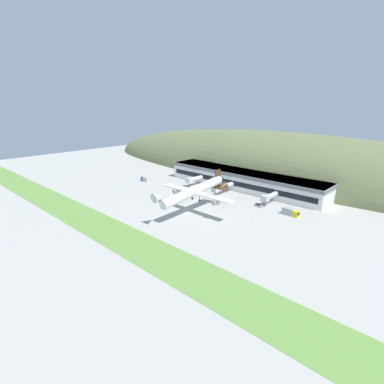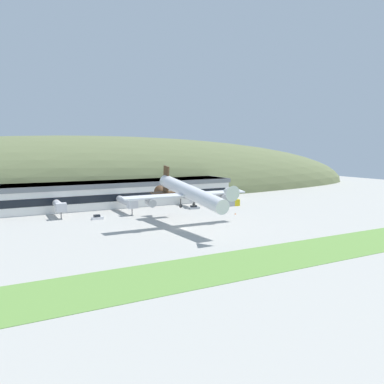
{
  "view_description": "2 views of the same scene",
  "coord_description": "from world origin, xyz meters",
  "px_view_note": "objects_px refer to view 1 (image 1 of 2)",
  "views": [
    {
      "loc": [
        90.99,
        -92.16,
        48.89
      ],
      "look_at": [
        0.16,
        4.1,
        9.05
      ],
      "focal_mm": 28.0,
      "sensor_mm": 36.0,
      "label": 1
    },
    {
      "loc": [
        -47.96,
        -97.05,
        23.74
      ],
      "look_at": [
        6.52,
        6.18,
        9.96
      ],
      "focal_mm": 35.0,
      "sensor_mm": 36.0,
      "label": 2
    }
  ],
  "objects_px": {
    "jetway_0": "(194,179)",
    "terminal_building": "(243,179)",
    "traffic_cone_0": "(252,220)",
    "service_car_1": "(195,191)",
    "service_car_0": "(258,205)",
    "fuel_truck": "(290,212)",
    "cargo_airplane": "(195,191)",
    "jetway_2": "(269,197)",
    "box_truck": "(145,179)",
    "jetway_1": "(222,187)"
  },
  "relations": [
    {
      "from": "jetway_2",
      "to": "box_truck",
      "type": "xyz_separation_m",
      "value": [
        -80.21,
        -14.53,
        -2.45
      ]
    },
    {
      "from": "box_truck",
      "to": "traffic_cone_0",
      "type": "bearing_deg",
      "value": -6.44
    },
    {
      "from": "terminal_building",
      "to": "service_car_0",
      "type": "bearing_deg",
      "value": -43.02
    },
    {
      "from": "jetway_0",
      "to": "traffic_cone_0",
      "type": "bearing_deg",
      "value": -22.97
    },
    {
      "from": "jetway_0",
      "to": "jetway_2",
      "type": "bearing_deg",
      "value": 0.25
    },
    {
      "from": "jetway_2",
      "to": "traffic_cone_0",
      "type": "bearing_deg",
      "value": -76.95
    },
    {
      "from": "jetway_2",
      "to": "fuel_truck",
      "type": "relative_size",
      "value": 1.61
    },
    {
      "from": "jetway_0",
      "to": "jetway_2",
      "type": "height_order",
      "value": "same"
    },
    {
      "from": "jetway_0",
      "to": "service_car_0",
      "type": "distance_m",
      "value": 49.69
    },
    {
      "from": "cargo_airplane",
      "to": "service_car_0",
      "type": "height_order",
      "value": "cargo_airplane"
    },
    {
      "from": "service_car_0",
      "to": "fuel_truck",
      "type": "relative_size",
      "value": 0.55
    },
    {
      "from": "terminal_building",
      "to": "jetway_1",
      "type": "bearing_deg",
      "value": -94.13
    },
    {
      "from": "box_truck",
      "to": "jetway_0",
      "type": "bearing_deg",
      "value": 26.09
    },
    {
      "from": "jetway_2",
      "to": "service_car_1",
      "type": "relative_size",
      "value": 3.37
    },
    {
      "from": "jetway_1",
      "to": "fuel_truck",
      "type": "distance_m",
      "value": 42.69
    },
    {
      "from": "jetway_2",
      "to": "service_car_0",
      "type": "xyz_separation_m",
      "value": [
        -1.84,
        -6.73,
        -3.4
      ]
    },
    {
      "from": "jetway_0",
      "to": "terminal_building",
      "type": "bearing_deg",
      "value": 33.29
    },
    {
      "from": "terminal_building",
      "to": "box_truck",
      "type": "xyz_separation_m",
      "value": [
        -53.97,
        -30.56,
        -4.18
      ]
    },
    {
      "from": "service_car_1",
      "to": "terminal_building",
      "type": "bearing_deg",
      "value": 61.77
    },
    {
      "from": "jetway_2",
      "to": "box_truck",
      "type": "height_order",
      "value": "jetway_2"
    },
    {
      "from": "terminal_building",
      "to": "cargo_airplane",
      "type": "relative_size",
      "value": 2.14
    },
    {
      "from": "service_car_0",
      "to": "cargo_airplane",
      "type": "bearing_deg",
      "value": -121.13
    },
    {
      "from": "jetway_1",
      "to": "jetway_2",
      "type": "xyz_separation_m",
      "value": [
        27.57,
        2.47,
        -0.0
      ]
    },
    {
      "from": "jetway_2",
      "to": "cargo_airplane",
      "type": "height_order",
      "value": "cargo_airplane"
    },
    {
      "from": "fuel_truck",
      "to": "traffic_cone_0",
      "type": "height_order",
      "value": "fuel_truck"
    },
    {
      "from": "box_truck",
      "to": "traffic_cone_0",
      "type": "height_order",
      "value": "box_truck"
    },
    {
      "from": "jetway_2",
      "to": "box_truck",
      "type": "distance_m",
      "value": 81.55
    },
    {
      "from": "jetway_2",
      "to": "fuel_truck",
      "type": "bearing_deg",
      "value": -26.01
    },
    {
      "from": "service_car_0",
      "to": "box_truck",
      "type": "distance_m",
      "value": 78.76
    },
    {
      "from": "fuel_truck",
      "to": "jetway_1",
      "type": "bearing_deg",
      "value": 173.61
    },
    {
      "from": "terminal_building",
      "to": "service_car_0",
      "type": "xyz_separation_m",
      "value": [
        24.39,
        -22.76,
        -5.13
      ]
    },
    {
      "from": "jetway_0",
      "to": "box_truck",
      "type": "height_order",
      "value": "jetway_0"
    },
    {
      "from": "jetway_0",
      "to": "jetway_2",
      "type": "relative_size",
      "value": 1.03
    },
    {
      "from": "service_car_0",
      "to": "service_car_1",
      "type": "height_order",
      "value": "service_car_1"
    },
    {
      "from": "jetway_2",
      "to": "terminal_building",
      "type": "bearing_deg",
      "value": 148.57
    },
    {
      "from": "jetway_0",
      "to": "service_car_0",
      "type": "relative_size",
      "value": 2.99
    },
    {
      "from": "jetway_0",
      "to": "traffic_cone_0",
      "type": "height_order",
      "value": "jetway_0"
    },
    {
      "from": "cargo_airplane",
      "to": "fuel_truck",
      "type": "relative_size",
      "value": 6.01
    },
    {
      "from": "service_car_0",
      "to": "fuel_truck",
      "type": "distance_m",
      "value": 16.66
    },
    {
      "from": "terminal_building",
      "to": "cargo_airplane",
      "type": "bearing_deg",
      "value": -81.33
    },
    {
      "from": "service_car_0",
      "to": "traffic_cone_0",
      "type": "distance_m",
      "value": 19.01
    },
    {
      "from": "service_car_1",
      "to": "traffic_cone_0",
      "type": "xyz_separation_m",
      "value": [
        46.13,
        -13.65,
        -0.38
      ]
    },
    {
      "from": "terminal_building",
      "to": "jetway_0",
      "type": "height_order",
      "value": "terminal_building"
    },
    {
      "from": "traffic_cone_0",
      "to": "jetway_0",
      "type": "bearing_deg",
      "value": 157.03
    },
    {
      "from": "jetway_0",
      "to": "traffic_cone_0",
      "type": "xyz_separation_m",
      "value": [
        56.6,
        -23.99,
        -3.71
      ]
    },
    {
      "from": "terminal_building",
      "to": "jetway_1",
      "type": "height_order",
      "value": "terminal_building"
    },
    {
      "from": "jetway_2",
      "to": "fuel_truck",
      "type": "distance_m",
      "value": 16.64
    },
    {
      "from": "jetway_1",
      "to": "cargo_airplane",
      "type": "relative_size",
      "value": 0.37
    },
    {
      "from": "jetway_1",
      "to": "box_truck",
      "type": "relative_size",
      "value": 2.61
    },
    {
      "from": "service_car_1",
      "to": "jetway_1",
      "type": "bearing_deg",
      "value": 32.02
    }
  ]
}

